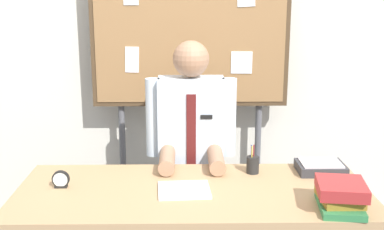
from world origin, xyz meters
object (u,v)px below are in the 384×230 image
Objects in this scene: bulletin_board at (190,35)px; book_stack at (340,195)px; desk_clock at (61,180)px; open_notebook at (184,190)px; person at (191,164)px; desk at (193,205)px; paper_tray at (321,167)px; pen_holder at (253,164)px.

bulletin_board reaches higher than book_stack.
open_notebook is at bearing -5.45° from desk_clock.
person is 0.85m from bulletin_board.
desk_clock is (-0.68, -0.53, 0.10)m from person.
bulletin_board is 6.38× the size of book_stack.
bulletin_board is 1.49m from book_stack.
bulletin_board is at bearing 120.53° from book_stack.
desk is at bearing -90.00° from bulletin_board.
bulletin_board is 7.61× the size of open_notebook.
person is at bearing 155.88° from paper_tray.
paper_tray is at bearing -43.38° from bulletin_board.
book_stack is 0.58m from pen_holder.
book_stack is at bearing -53.68° from pen_holder.
person is 16.02× the size of desk_clock.
bulletin_board is 22.07× the size of desk_clock.
person reaches higher than pen_holder.
pen_holder is at bearing -44.35° from person.
book_stack reaches higher than desk_clock.
book_stack is (0.68, -0.80, 0.13)m from person.
desk_clock is 0.35× the size of paper_tray.
desk is at bearing -90.00° from person.
open_notebook is at bearing -94.25° from person.
pen_holder reaches higher than open_notebook.
book_stack is at bearing -11.40° from desk_clock.
paper_tray is (0.38, 0.01, -0.02)m from pen_holder.
person is 5.53× the size of open_notebook.
paper_tray is (0.72, -0.68, -0.68)m from bulletin_board.
open_notebook is at bearing -155.33° from desk.
bulletin_board is (0.00, 0.93, 0.79)m from desk.
pen_holder is at bearing 10.83° from desk_clock.
open_notebook is (-0.04, -0.02, 0.09)m from desk.
desk is 6.94× the size of paper_tray.
desk is at bearing -145.23° from pen_holder.
desk_clock is at bearing -142.25° from person.
bulletin_board is 7.64× the size of paper_tray.
person is 0.80m from paper_tray.
desk_clock is 0.56× the size of pen_holder.
person reaches higher than paper_tray.
paper_tray is at bearing 8.23° from desk_clock.
desk is at bearing -3.42° from desk_clock.
pen_holder is (-0.35, 0.47, -0.02)m from book_stack.
open_notebook is at bearing -161.02° from paper_tray.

